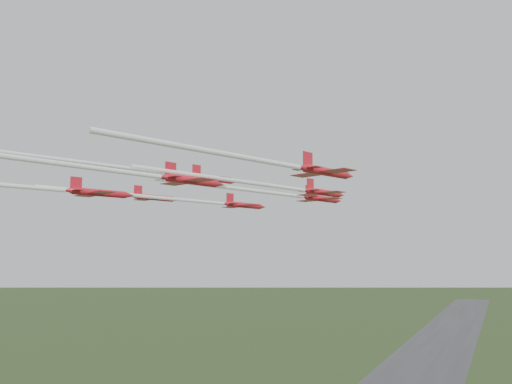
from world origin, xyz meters
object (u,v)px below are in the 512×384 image
at_px(jet_row3_right, 289,165).
at_px(jet_row4_right, 126,172).
at_px(jet_lead, 291,195).
at_px(jet_row3_mid, 135,169).
at_px(jet_row2_left, 203,202).
at_px(jet_row2_right, 288,188).
at_px(jet_row3_left, 102,193).

xyz_separation_m(jet_row3_right, jet_row4_right, (-17.85, -11.67, -1.53)).
relative_size(jet_lead, jet_row4_right, 0.94).
distance_m(jet_lead, jet_row3_mid, 33.48).
distance_m(jet_row2_left, jet_row2_right, 21.06).
bearing_deg(jet_lead, jet_row2_left, -138.19).
bearing_deg(jet_row3_mid, jet_row3_left, 164.17).
xyz_separation_m(jet_lead, jet_row4_right, (-7.26, -42.26, -1.20)).
xyz_separation_m(jet_lead, jet_row2_left, (-15.86, -5.83, -1.18)).
bearing_deg(jet_row4_right, jet_row2_right, 89.47).
bearing_deg(jet_row4_right, jet_row2_left, 123.65).
distance_m(jet_row2_left, jet_row3_mid, 24.54).
bearing_deg(jet_row2_right, jet_row4_right, -89.66).
bearing_deg(jet_row2_left, jet_row3_right, -20.16).
bearing_deg(jet_row3_right, jet_row3_mid, -159.38).
bearing_deg(jet_row3_right, jet_row2_right, 131.57).
distance_m(jet_row3_left, jet_row3_right, 44.05).
bearing_deg(jet_row3_left, jet_lead, 51.72).
bearing_deg(jet_row4_right, jet_row3_mid, 140.98).
distance_m(jet_row2_left, jet_row4_right, 37.43).
relative_size(jet_row3_right, jet_row4_right, 0.88).
height_order(jet_lead, jet_row3_mid, jet_row3_mid).
bearing_deg(jet_row2_left, jet_row4_right, -53.78).
height_order(jet_row3_right, jet_row4_right, jet_row3_right).
distance_m(jet_row2_right, jet_row4_right, 31.73).
bearing_deg(jet_row3_right, jet_lead, 130.65).
xyz_separation_m(jet_row2_left, jet_row3_mid, (1.45, -24.35, 2.63)).
height_order(jet_lead, jet_row2_right, jet_lead).
height_order(jet_row2_left, jet_row3_mid, jet_row3_mid).
xyz_separation_m(jet_lead, jet_row3_mid, (-14.41, -30.18, 1.46)).
relative_size(jet_row2_left, jet_row2_right, 1.05).
xyz_separation_m(jet_row2_left, jet_row3_right, (26.45, -24.76, 1.50)).
height_order(jet_row2_right, jet_row3_left, jet_row3_left).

